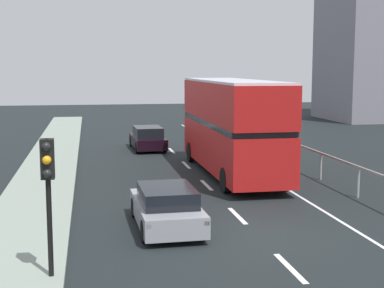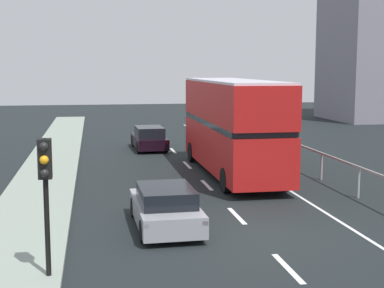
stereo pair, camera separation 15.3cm
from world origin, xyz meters
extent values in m
cube|color=black|center=(0.00, 0.00, -0.05)|extent=(75.07, 120.00, 0.10)
cube|color=gray|center=(-6.74, 0.00, 0.07)|extent=(2.67, 80.00, 0.14)
cube|color=silver|center=(0.00, -2.95, 0.00)|extent=(0.16, 2.11, 0.01)
cube|color=silver|center=(0.00, 2.04, 0.00)|extent=(0.16, 2.11, 0.01)
cube|color=silver|center=(0.00, 7.04, 0.00)|extent=(0.16, 2.11, 0.01)
cube|color=silver|center=(0.00, 12.04, 0.00)|extent=(0.16, 2.11, 0.01)
cube|color=silver|center=(0.00, 17.03, 0.00)|extent=(0.16, 2.11, 0.01)
cube|color=silver|center=(0.00, 22.03, 0.00)|extent=(0.16, 2.11, 0.01)
cube|color=silver|center=(0.00, 27.03, 0.00)|extent=(0.16, 2.11, 0.01)
cube|color=silver|center=(3.06, 9.00, 0.00)|extent=(0.12, 46.00, 0.01)
cube|color=#949897|center=(5.14, 9.00, 1.17)|extent=(0.08, 42.00, 0.08)
cylinder|color=#949897|center=(5.14, 3.75, 0.59)|extent=(0.10, 0.10, 1.17)
cylinder|color=#949897|center=(5.14, 7.25, 0.59)|extent=(0.10, 0.10, 1.17)
cylinder|color=#949897|center=(5.14, 10.75, 0.59)|extent=(0.10, 0.10, 1.17)
cylinder|color=#949897|center=(5.14, 14.25, 0.59)|extent=(0.10, 0.10, 1.17)
cylinder|color=#949897|center=(5.14, 17.75, 0.59)|extent=(0.10, 0.10, 1.17)
cylinder|color=#949897|center=(5.14, 21.25, 0.59)|extent=(0.10, 0.10, 1.17)
cylinder|color=#949897|center=(5.14, 24.75, 0.59)|extent=(0.10, 0.10, 1.17)
cylinder|color=#949897|center=(5.14, 28.25, 0.59)|extent=(0.10, 0.10, 1.17)
cube|color=#AD1615|center=(1.60, 9.15, 1.32)|extent=(2.60, 10.54, 1.94)
cube|color=black|center=(1.60, 9.15, 2.41)|extent=(2.62, 10.12, 0.24)
cube|color=#AD1615|center=(1.60, 9.15, 3.37)|extent=(2.60, 10.54, 1.69)
cube|color=silver|center=(1.60, 9.15, 4.27)|extent=(2.55, 10.33, 0.10)
cube|color=black|center=(1.58, 14.40, 1.42)|extent=(2.29, 0.05, 1.36)
cube|color=yellow|center=(1.58, 14.40, 3.80)|extent=(1.53, 0.05, 0.28)
cylinder|color=black|center=(0.41, 13.01, 0.50)|extent=(0.28, 1.00, 1.00)
cylinder|color=black|center=(2.76, 13.02, 0.50)|extent=(0.28, 1.00, 1.00)
cylinder|color=black|center=(0.45, 5.48, 0.50)|extent=(0.28, 1.00, 1.00)
cylinder|color=black|center=(2.80, 5.49, 0.50)|extent=(0.28, 1.00, 1.00)
cube|color=gray|center=(-2.50, 1.13, 0.49)|extent=(1.89, 4.22, 0.62)
cube|color=black|center=(-2.50, 0.92, 1.05)|extent=(1.63, 2.33, 0.50)
cube|color=red|center=(-3.26, -0.95, 0.65)|extent=(0.16, 0.06, 0.12)
cube|color=red|center=(-1.66, -0.92, 0.65)|extent=(0.16, 0.06, 0.12)
cylinder|color=black|center=(-3.35, 2.50, 0.32)|extent=(0.21, 0.64, 0.64)
cylinder|color=black|center=(-1.71, 2.54, 0.32)|extent=(0.21, 0.64, 0.64)
cylinder|color=black|center=(-3.29, -0.28, 0.32)|extent=(0.21, 0.64, 0.64)
cylinder|color=black|center=(-1.65, -0.24, 0.32)|extent=(0.21, 0.64, 0.64)
cylinder|color=black|center=(-5.70, -2.80, 1.72)|extent=(0.12, 0.12, 3.16)
cube|color=black|center=(-5.70, -2.80, 2.85)|extent=(0.30, 0.30, 0.90)
sphere|color=black|center=(-5.70, -2.97, 3.15)|extent=(0.20, 0.20, 0.20)
sphere|color=orange|center=(-5.70, -2.97, 2.85)|extent=(0.20, 0.20, 0.20)
sphere|color=black|center=(-5.70, -2.97, 2.55)|extent=(0.20, 0.20, 0.20)
cube|color=black|center=(-1.34, 17.89, 0.48)|extent=(1.91, 4.34, 0.61)
cube|color=black|center=(-1.33, 17.68, 1.08)|extent=(1.63, 2.41, 0.59)
cube|color=red|center=(-2.04, 15.75, 0.64)|extent=(0.16, 0.07, 0.12)
cube|color=red|center=(-0.48, 15.81, 0.64)|extent=(0.16, 0.07, 0.12)
cylinder|color=black|center=(-2.19, 19.30, 0.32)|extent=(0.22, 0.65, 0.64)
cylinder|color=black|center=(-0.59, 19.36, 0.32)|extent=(0.22, 0.65, 0.64)
cylinder|color=black|center=(-2.09, 16.42, 0.32)|extent=(0.22, 0.65, 0.64)
cylinder|color=black|center=(-0.48, 16.48, 0.32)|extent=(0.22, 0.65, 0.64)
camera|label=1|loc=(-4.76, -15.60, 4.87)|focal=52.89mm
camera|label=2|loc=(-4.61, -15.63, 4.87)|focal=52.89mm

